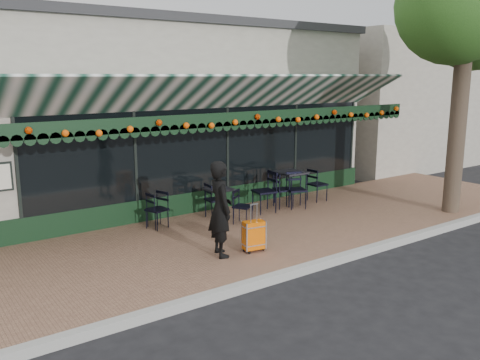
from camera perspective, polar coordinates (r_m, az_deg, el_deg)
ground at (r=8.87m, az=5.67°, el=-10.56°), size 80.00×80.00×0.00m
sidewalk at (r=10.33m, az=-1.69°, el=-6.79°), size 18.00×4.00×0.15m
curb at (r=8.79m, az=6.03°, el=-10.26°), size 18.00×0.16×0.15m
restaurant_building at (r=15.04m, az=-14.35°, el=7.23°), size 12.00×9.60×4.50m
neighbor_building_right at (r=23.27m, az=17.14°, el=8.85°), size 12.00×8.00×4.80m
woman at (r=9.06m, az=-2.21°, el=-3.26°), size 0.56×0.72×1.73m
suitcase at (r=9.41m, az=1.55°, el=-6.26°), size 0.42×0.28×0.90m
cafe_table_a at (r=12.82m, az=5.70°, el=0.58°), size 0.67×0.67×0.82m
cafe_table_b at (r=11.52m, az=-2.34°, el=-1.29°), size 0.55×0.55×0.68m
chair_a_left at (r=12.01m, az=2.74°, el=-1.32°), size 0.57×0.57×1.00m
chair_a_right at (r=12.50m, az=4.90°, el=-1.11°), size 0.54×0.54×0.88m
chair_a_front at (r=12.46m, az=6.34°, el=-1.15°), size 0.58×0.58×0.89m
chair_a_extra at (r=13.26m, az=8.68°, el=-0.51°), size 0.43×0.43×0.86m
chair_b_left at (r=10.92m, az=-9.31°, el=-3.35°), size 0.50×0.50×0.79m
chair_b_right at (r=11.62m, az=-2.83°, el=-2.25°), size 0.44×0.44×0.80m
chair_b_front at (r=11.09m, az=0.31°, el=-3.03°), size 0.52×0.52×0.76m
chair_solo at (r=10.98m, az=-9.24°, el=-3.31°), size 0.42×0.42×0.77m
street_tree at (r=13.18m, az=24.54°, el=17.79°), size 3.59×3.10×6.60m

